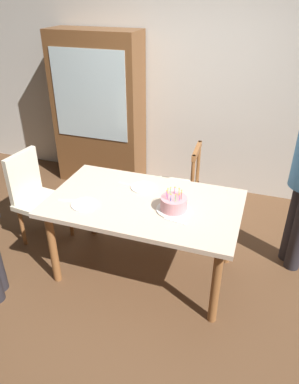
{
  "coord_description": "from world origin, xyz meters",
  "views": [
    {
      "loc": [
        0.88,
        -2.41,
        2.33
      ],
      "look_at": [
        0.05,
        0.0,
        0.85
      ],
      "focal_mm": 33.63,
      "sensor_mm": 36.0,
      "label": 1
    }
  ],
  "objects_px": {
    "birthday_cake": "(174,204)",
    "chair_spindle_back": "(178,189)",
    "china_cabinet": "(99,111)",
    "dining_table": "(144,210)",
    "plate_near_celebrant": "(85,204)",
    "plate_far_side": "(143,187)",
    "chair_upholstered": "(35,194)"
  },
  "relations": [
    {
      "from": "birthday_cake",
      "to": "china_cabinet",
      "type": "bearing_deg",
      "value": 131.63
    },
    {
      "from": "dining_table",
      "to": "chair_spindle_back",
      "type": "height_order",
      "value": "chair_spindle_back"
    },
    {
      "from": "birthday_cake",
      "to": "chair_upholstered",
      "type": "distance_m",
      "value": 1.5
    },
    {
      "from": "chair_spindle_back",
      "to": "china_cabinet",
      "type": "relative_size",
      "value": 0.5
    },
    {
      "from": "birthday_cake",
      "to": "chair_spindle_back",
      "type": "height_order",
      "value": "chair_spindle_back"
    },
    {
      "from": "birthday_cake",
      "to": "chair_upholstered",
      "type": "relative_size",
      "value": 0.29
    },
    {
      "from": "dining_table",
      "to": "plate_near_celebrant",
      "type": "height_order",
      "value": "plate_near_celebrant"
    },
    {
      "from": "dining_table",
      "to": "plate_far_side",
      "type": "xyz_separation_m",
      "value": [
        -0.08,
        0.21,
        0.1
      ]
    },
    {
      "from": "plate_far_side",
      "to": "chair_spindle_back",
      "type": "relative_size",
      "value": 0.23
    },
    {
      "from": "plate_far_side",
      "to": "china_cabinet",
      "type": "relative_size",
      "value": 0.12
    },
    {
      "from": "birthday_cake",
      "to": "plate_far_side",
      "type": "distance_m",
      "value": 0.44
    },
    {
      "from": "plate_near_celebrant",
      "to": "china_cabinet",
      "type": "relative_size",
      "value": 0.12
    },
    {
      "from": "chair_upholstered",
      "to": "chair_spindle_back",
      "type": "bearing_deg",
      "value": 27.49
    },
    {
      "from": "birthday_cake",
      "to": "chair_spindle_back",
      "type": "bearing_deg",
      "value": 101.78
    },
    {
      "from": "birthday_cake",
      "to": "plate_near_celebrant",
      "type": "relative_size",
      "value": 1.27
    },
    {
      "from": "chair_spindle_back",
      "to": "china_cabinet",
      "type": "distance_m",
      "value": 1.55
    },
    {
      "from": "dining_table",
      "to": "birthday_cake",
      "type": "xyz_separation_m",
      "value": [
        0.27,
        -0.05,
        0.15
      ]
    },
    {
      "from": "birthday_cake",
      "to": "plate_near_celebrant",
      "type": "height_order",
      "value": "birthday_cake"
    },
    {
      "from": "chair_spindle_back",
      "to": "plate_near_celebrant",
      "type": "bearing_deg",
      "value": -118.1
    },
    {
      "from": "dining_table",
      "to": "plate_near_celebrant",
      "type": "xyz_separation_m",
      "value": [
        -0.44,
        -0.21,
        0.1
      ]
    },
    {
      "from": "plate_near_celebrant",
      "to": "china_cabinet",
      "type": "bearing_deg",
      "value": 111.97
    },
    {
      "from": "dining_table",
      "to": "plate_near_celebrant",
      "type": "distance_m",
      "value": 0.5
    },
    {
      "from": "chair_spindle_back",
      "to": "chair_upholstered",
      "type": "relative_size",
      "value": 1.0
    },
    {
      "from": "dining_table",
      "to": "china_cabinet",
      "type": "distance_m",
      "value": 1.96
    },
    {
      "from": "birthday_cake",
      "to": "dining_table",
      "type": "bearing_deg",
      "value": 169.53
    },
    {
      "from": "chair_spindle_back",
      "to": "china_cabinet",
      "type": "bearing_deg",
      "value": 148.66
    },
    {
      "from": "chair_upholstered",
      "to": "china_cabinet",
      "type": "bearing_deg",
      "value": 88.55
    },
    {
      "from": "dining_table",
      "to": "china_cabinet",
      "type": "xyz_separation_m",
      "value": [
        -1.16,
        1.56,
        0.29
      ]
    },
    {
      "from": "chair_spindle_back",
      "to": "china_cabinet",
      "type": "height_order",
      "value": "china_cabinet"
    },
    {
      "from": "plate_near_celebrant",
      "to": "chair_spindle_back",
      "type": "height_order",
      "value": "chair_spindle_back"
    },
    {
      "from": "plate_far_side",
      "to": "birthday_cake",
      "type": "bearing_deg",
      "value": -36.75
    },
    {
      "from": "birthday_cake",
      "to": "chair_spindle_back",
      "type": "xyz_separation_m",
      "value": [
        -0.18,
        0.85,
        -0.35
      ]
    }
  ]
}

